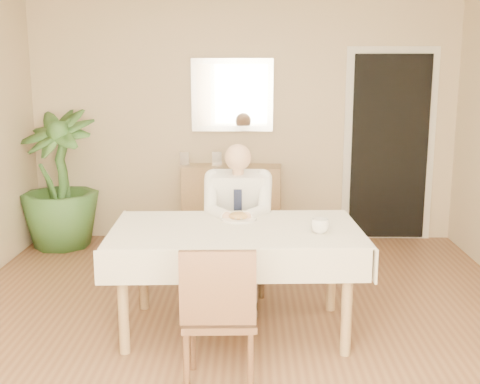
{
  "coord_description": "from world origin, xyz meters",
  "views": [
    {
      "loc": [
        0.08,
        -3.91,
        1.83
      ],
      "look_at": [
        0.0,
        0.35,
        0.95
      ],
      "focal_mm": 45.0,
      "sensor_mm": 36.0,
      "label": 1
    }
  ],
  "objects_px": {
    "dining_table": "(236,239)",
    "seated_man": "(238,216)",
    "potted_palm": "(59,180)",
    "coffee_mug": "(320,226)",
    "chair_near": "(219,311)",
    "sideboard": "(232,204)",
    "chair_far": "(239,224)"
  },
  "relations": [
    {
      "from": "dining_table",
      "to": "chair_far",
      "type": "distance_m",
      "value": 0.9
    },
    {
      "from": "coffee_mug",
      "to": "chair_near",
      "type": "bearing_deg",
      "value": -132.1
    },
    {
      "from": "dining_table",
      "to": "chair_near",
      "type": "bearing_deg",
      "value": -97.62
    },
    {
      "from": "coffee_mug",
      "to": "potted_palm",
      "type": "xyz_separation_m",
      "value": [
        -2.43,
        2.15,
        -0.09
      ]
    },
    {
      "from": "sideboard",
      "to": "potted_palm",
      "type": "xyz_separation_m",
      "value": [
        -1.77,
        -0.21,
        0.3
      ]
    },
    {
      "from": "chair_near",
      "to": "coffee_mug",
      "type": "relative_size",
      "value": 7.28
    },
    {
      "from": "sideboard",
      "to": "coffee_mug",
      "type": "bearing_deg",
      "value": -70.58
    },
    {
      "from": "coffee_mug",
      "to": "sideboard",
      "type": "xyz_separation_m",
      "value": [
        -0.66,
        2.36,
        -0.39
      ]
    },
    {
      "from": "chair_near",
      "to": "seated_man",
      "type": "height_order",
      "value": "seated_man"
    },
    {
      "from": "sideboard",
      "to": "chair_near",
      "type": "bearing_deg",
      "value": -85.82
    },
    {
      "from": "dining_table",
      "to": "chair_near",
      "type": "relative_size",
      "value": 2.0
    },
    {
      "from": "coffee_mug",
      "to": "sideboard",
      "type": "height_order",
      "value": "coffee_mug"
    },
    {
      "from": "chair_near",
      "to": "chair_far",
      "type": "bearing_deg",
      "value": 85.42
    },
    {
      "from": "dining_table",
      "to": "seated_man",
      "type": "distance_m",
      "value": 0.59
    },
    {
      "from": "chair_far",
      "to": "seated_man",
      "type": "relative_size",
      "value": 0.77
    },
    {
      "from": "coffee_mug",
      "to": "potted_palm",
      "type": "height_order",
      "value": "potted_palm"
    },
    {
      "from": "seated_man",
      "to": "coffee_mug",
      "type": "xyz_separation_m",
      "value": [
        0.56,
        -0.72,
        0.11
      ]
    },
    {
      "from": "chair_near",
      "to": "potted_palm",
      "type": "relative_size",
      "value": 0.62
    },
    {
      "from": "potted_palm",
      "to": "chair_near",
      "type": "bearing_deg",
      "value": -57.89
    },
    {
      "from": "dining_table",
      "to": "seated_man",
      "type": "xyz_separation_m",
      "value": [
        0.0,
        0.59,
        0.02
      ]
    },
    {
      "from": "dining_table",
      "to": "potted_palm",
      "type": "bearing_deg",
      "value": 130.24
    },
    {
      "from": "chair_far",
      "to": "chair_near",
      "type": "xyz_separation_m",
      "value": [
        -0.07,
        -1.72,
        -0.05
      ]
    },
    {
      "from": "chair_far",
      "to": "coffee_mug",
      "type": "height_order",
      "value": "chair_far"
    },
    {
      "from": "seated_man",
      "to": "potted_palm",
      "type": "distance_m",
      "value": 2.35
    },
    {
      "from": "chair_near",
      "to": "seated_man",
      "type": "relative_size",
      "value": 0.71
    },
    {
      "from": "seated_man",
      "to": "dining_table",
      "type": "bearing_deg",
      "value": -90.0
    },
    {
      "from": "seated_man",
      "to": "coffee_mug",
      "type": "height_order",
      "value": "seated_man"
    },
    {
      "from": "dining_table",
      "to": "seated_man",
      "type": "bearing_deg",
      "value": 87.49
    },
    {
      "from": "dining_table",
      "to": "chair_near",
      "type": "height_order",
      "value": "chair_near"
    },
    {
      "from": "seated_man",
      "to": "potted_palm",
      "type": "xyz_separation_m",
      "value": [
        -1.87,
        1.43,
        0.02
      ]
    },
    {
      "from": "chair_far",
      "to": "seated_man",
      "type": "bearing_deg",
      "value": -87.73
    },
    {
      "from": "potted_palm",
      "to": "chair_far",
      "type": "bearing_deg",
      "value": -31.26
    }
  ]
}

